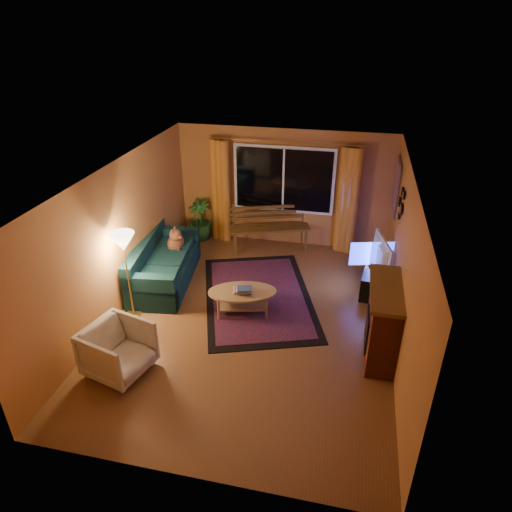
% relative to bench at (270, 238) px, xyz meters
% --- Properties ---
extents(floor, '(4.50, 6.00, 0.02)m').
position_rel_bench_xyz_m(floor, '(0.20, -2.59, -0.26)').
color(floor, brown).
rests_on(floor, ground).
extents(ceiling, '(4.50, 6.00, 0.02)m').
position_rel_bench_xyz_m(ceiling, '(0.20, -2.59, 2.26)').
color(ceiling, white).
rests_on(ceiling, ground).
extents(wall_back, '(4.50, 0.02, 2.50)m').
position_rel_bench_xyz_m(wall_back, '(0.20, 0.42, 1.00)').
color(wall_back, '#BB763B').
rests_on(wall_back, ground).
extents(wall_left, '(0.02, 6.00, 2.50)m').
position_rel_bench_xyz_m(wall_left, '(-2.06, -2.59, 1.00)').
color(wall_left, '#BB763B').
rests_on(wall_left, ground).
extents(wall_right, '(0.02, 6.00, 2.50)m').
position_rel_bench_xyz_m(wall_right, '(2.46, -2.59, 1.00)').
color(wall_right, '#BB763B').
rests_on(wall_right, ground).
extents(window, '(2.00, 0.02, 1.30)m').
position_rel_bench_xyz_m(window, '(0.20, 0.36, 1.20)').
color(window, black).
rests_on(window, wall_back).
extents(curtain_rod, '(3.20, 0.03, 0.03)m').
position_rel_bench_xyz_m(curtain_rod, '(0.20, 0.31, 2.00)').
color(curtain_rod, '#BF8C3F').
rests_on(curtain_rod, wall_back).
extents(curtain_left, '(0.36, 0.36, 2.24)m').
position_rel_bench_xyz_m(curtain_left, '(-1.15, 0.29, 0.87)').
color(curtain_left, orange).
rests_on(curtain_left, ground).
extents(curtain_right, '(0.36, 0.36, 2.24)m').
position_rel_bench_xyz_m(curtain_right, '(1.55, 0.29, 0.87)').
color(curtain_right, orange).
rests_on(curtain_right, ground).
extents(bench, '(1.74, 1.01, 0.50)m').
position_rel_bench_xyz_m(bench, '(0.00, 0.00, 0.00)').
color(bench, '#503514').
rests_on(bench, ground).
extents(potted_plant, '(0.67, 0.67, 0.92)m').
position_rel_bench_xyz_m(potted_plant, '(-1.62, 0.16, 0.21)').
color(potted_plant, '#235B1E').
rests_on(potted_plant, ground).
extents(sofa, '(1.16, 2.20, 0.85)m').
position_rel_bench_xyz_m(sofa, '(-1.66, -1.75, 0.18)').
color(sofa, '#0C292D').
rests_on(sofa, ground).
extents(dog, '(0.41, 0.49, 0.45)m').
position_rel_bench_xyz_m(dog, '(-1.61, -1.27, 0.40)').
color(dog, brown).
rests_on(dog, sofa).
extents(armchair, '(0.93, 0.97, 0.83)m').
position_rel_bench_xyz_m(armchair, '(-1.35, -4.19, 0.16)').
color(armchair, beige).
rests_on(armchair, ground).
extents(floor_lamp, '(0.34, 0.34, 1.53)m').
position_rel_bench_xyz_m(floor_lamp, '(-1.80, -2.89, 0.52)').
color(floor_lamp, '#BF8C3F').
rests_on(floor_lamp, ground).
extents(rug, '(2.70, 3.38, 0.02)m').
position_rel_bench_xyz_m(rug, '(0.16, -1.89, -0.24)').
color(rug, maroon).
rests_on(rug, ground).
extents(coffee_table, '(1.40, 1.40, 0.42)m').
position_rel_bench_xyz_m(coffee_table, '(-0.01, -2.40, -0.04)').
color(coffee_table, tan).
rests_on(coffee_table, ground).
extents(tv_console, '(0.50, 1.11, 0.45)m').
position_rel_bench_xyz_m(tv_console, '(2.18, -1.17, -0.03)').
color(tv_console, black).
rests_on(tv_console, ground).
extents(television, '(0.37, 0.98, 0.56)m').
position_rel_bench_xyz_m(television, '(2.18, -1.17, 0.48)').
color(television, black).
rests_on(television, tv_console).
extents(fireplace, '(0.40, 1.20, 1.10)m').
position_rel_bench_xyz_m(fireplace, '(2.25, -2.99, 0.30)').
color(fireplace, maroon).
rests_on(fireplace, ground).
extents(mirror_cluster, '(0.06, 0.60, 0.56)m').
position_rel_bench_xyz_m(mirror_cluster, '(2.41, -1.29, 1.55)').
color(mirror_cluster, black).
rests_on(mirror_cluster, wall_right).
extents(painting, '(0.04, 0.76, 0.96)m').
position_rel_bench_xyz_m(painting, '(2.42, -0.14, 1.40)').
color(painting, orange).
rests_on(painting, wall_right).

